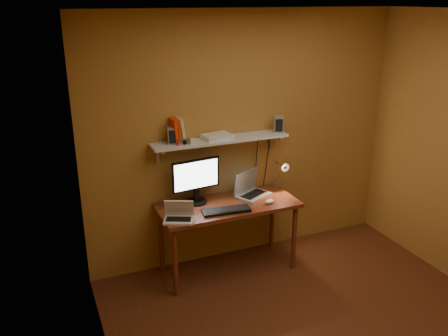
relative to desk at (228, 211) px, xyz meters
name	(u,v)px	position (x,y,z in m)	size (l,w,h in m)	color
room	(336,194)	(0.33, -1.28, 0.64)	(3.44, 3.24, 2.64)	#572716
desk	(228,211)	(0.00, 0.00, 0.00)	(1.40, 0.60, 0.75)	brown
wall_shelf	(221,140)	(0.00, 0.19, 0.69)	(1.40, 0.25, 0.21)	silver
monitor	(196,179)	(-0.28, 0.15, 0.34)	(0.50, 0.23, 0.45)	black
laptop	(250,189)	(0.30, 0.12, 0.15)	(0.41, 0.37, 0.26)	gray
netbook	(179,215)	(-0.56, -0.16, 0.14)	(0.32, 0.29, 0.20)	silver
keyboard	(226,211)	(-0.09, -0.17, 0.10)	(0.46, 0.15, 0.02)	black
mouse	(270,201)	(0.39, -0.15, 0.10)	(0.11, 0.07, 0.04)	silver
desk_lamp	(281,171)	(0.66, 0.13, 0.29)	(0.09, 0.23, 0.38)	silver
speaker_left	(172,136)	(-0.49, 0.20, 0.79)	(0.09, 0.09, 0.16)	gray
speaker_right	(278,124)	(0.64, 0.18, 0.79)	(0.09, 0.09, 0.17)	gray
books	(177,131)	(-0.43, 0.22, 0.83)	(0.13, 0.16, 0.24)	red
shelf_camera	(184,142)	(-0.40, 0.12, 0.74)	(0.11, 0.06, 0.07)	silver
router	(217,136)	(-0.04, 0.20, 0.73)	(0.28, 0.19, 0.05)	silver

